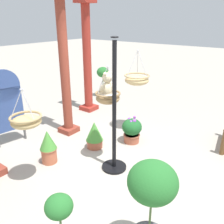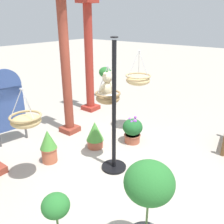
{
  "view_description": "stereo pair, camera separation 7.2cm",
  "coord_description": "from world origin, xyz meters",
  "px_view_note": "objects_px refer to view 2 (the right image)",
  "views": [
    {
      "loc": [
        -3.17,
        -2.32,
        2.55
      ],
      "look_at": [
        -0.01,
        0.05,
        0.99
      ],
      "focal_mm": 38.81,
      "sensor_mm": 36.0,
      "label": 1
    },
    {
      "loc": [
        -3.13,
        -2.38,
        2.55
      ],
      "look_at": [
        -0.01,
        0.05,
        0.99
      ],
      "focal_mm": 38.81,
      "sensor_mm": 36.0,
      "label": 2
    }
  ],
  "objects_px": {
    "greenhouse_pillar_right": "(89,60)",
    "potted_plant_bushy_green": "(105,80)",
    "potted_plant_small_succulent": "(57,221)",
    "display_sign_board": "(7,101)",
    "hanging_basket_right_low": "(138,79)",
    "potted_plant_flowering_red": "(148,202)",
    "potted_plant_tall_leafy": "(133,130)",
    "potted_plant_fern_front": "(48,146)",
    "hanging_basket_with_teddy": "(108,97)",
    "teddy_bear": "(107,86)",
    "display_pole_central": "(114,133)",
    "greenhouse_pillar_far_back": "(66,70)",
    "potted_plant_trailing_ivy": "(95,135)",
    "hanging_basket_left_high": "(26,120)"
  },
  "relations": [
    {
      "from": "potted_plant_trailing_ivy",
      "to": "display_sign_board",
      "type": "bearing_deg",
      "value": 121.04
    },
    {
      "from": "greenhouse_pillar_far_back",
      "to": "potted_plant_fern_front",
      "type": "relative_size",
      "value": 4.7
    },
    {
      "from": "potted_plant_tall_leafy",
      "to": "potted_plant_trailing_ivy",
      "type": "relative_size",
      "value": 0.99
    },
    {
      "from": "greenhouse_pillar_far_back",
      "to": "potted_plant_flowering_red",
      "type": "distance_m",
      "value": 3.57
    },
    {
      "from": "hanging_basket_right_low",
      "to": "potted_plant_small_succulent",
      "type": "relative_size",
      "value": 0.92
    },
    {
      "from": "potted_plant_small_succulent",
      "to": "display_sign_board",
      "type": "height_order",
      "value": "display_sign_board"
    },
    {
      "from": "potted_plant_trailing_ivy",
      "to": "hanging_basket_left_high",
      "type": "bearing_deg",
      "value": 177.4
    },
    {
      "from": "hanging_basket_right_low",
      "to": "potted_plant_small_succulent",
      "type": "height_order",
      "value": "hanging_basket_right_low"
    },
    {
      "from": "potted_plant_fern_front",
      "to": "hanging_basket_with_teddy",
      "type": "bearing_deg",
      "value": -49.04
    },
    {
      "from": "potted_plant_trailing_ivy",
      "to": "teddy_bear",
      "type": "bearing_deg",
      "value": -112.86
    },
    {
      "from": "potted_plant_bushy_green",
      "to": "potted_plant_small_succulent",
      "type": "bearing_deg",
      "value": -145.45
    },
    {
      "from": "greenhouse_pillar_far_back",
      "to": "potted_plant_bushy_green",
      "type": "height_order",
      "value": "greenhouse_pillar_far_back"
    },
    {
      "from": "display_pole_central",
      "to": "potted_plant_fern_front",
      "type": "relative_size",
      "value": 3.53
    },
    {
      "from": "teddy_bear",
      "to": "display_sign_board",
      "type": "xyz_separation_m",
      "value": [
        -0.72,
        2.04,
        -0.5
      ]
    },
    {
      "from": "teddy_bear",
      "to": "potted_plant_small_succulent",
      "type": "height_order",
      "value": "teddy_bear"
    },
    {
      "from": "potted_plant_small_succulent",
      "to": "potted_plant_trailing_ivy",
      "type": "relative_size",
      "value": 1.47
    },
    {
      "from": "potted_plant_fern_front",
      "to": "potted_plant_flowering_red",
      "type": "distance_m",
      "value": 2.5
    },
    {
      "from": "potted_plant_flowering_red",
      "to": "potted_plant_tall_leafy",
      "type": "xyz_separation_m",
      "value": [
        2.16,
        1.6,
        -0.46
      ]
    },
    {
      "from": "teddy_bear",
      "to": "greenhouse_pillar_right",
      "type": "height_order",
      "value": "greenhouse_pillar_right"
    },
    {
      "from": "potted_plant_tall_leafy",
      "to": "potted_plant_bushy_green",
      "type": "height_order",
      "value": "potted_plant_bushy_green"
    },
    {
      "from": "display_sign_board",
      "to": "hanging_basket_right_low",
      "type": "bearing_deg",
      "value": -38.71
    },
    {
      "from": "greenhouse_pillar_right",
      "to": "potted_plant_trailing_ivy",
      "type": "bearing_deg",
      "value": -134.93
    },
    {
      "from": "hanging_basket_left_high",
      "to": "potted_plant_fern_front",
      "type": "distance_m",
      "value": 0.96
    },
    {
      "from": "greenhouse_pillar_right",
      "to": "potted_plant_bushy_green",
      "type": "bearing_deg",
      "value": 20.71
    },
    {
      "from": "display_pole_central",
      "to": "potted_plant_fern_front",
      "type": "xyz_separation_m",
      "value": [
        -0.57,
        1.08,
        -0.36
      ]
    },
    {
      "from": "teddy_bear",
      "to": "potted_plant_bushy_green",
      "type": "bearing_deg",
      "value": 40.01
    },
    {
      "from": "teddy_bear",
      "to": "potted_plant_tall_leafy",
      "type": "distance_m",
      "value": 1.45
    },
    {
      "from": "potted_plant_flowering_red",
      "to": "potted_plant_bushy_green",
      "type": "bearing_deg",
      "value": 43.75
    },
    {
      "from": "display_pole_central",
      "to": "greenhouse_pillar_far_back",
      "type": "xyz_separation_m",
      "value": [
        0.55,
        1.74,
        0.78
      ]
    },
    {
      "from": "hanging_basket_right_low",
      "to": "display_sign_board",
      "type": "relative_size",
      "value": 0.48
    },
    {
      "from": "potted_plant_fern_front",
      "to": "potted_plant_trailing_ivy",
      "type": "relative_size",
      "value": 1.13
    },
    {
      "from": "display_pole_central",
      "to": "hanging_basket_left_high",
      "type": "xyz_separation_m",
      "value": [
        -1.1,
        0.84,
        0.4
      ]
    },
    {
      "from": "greenhouse_pillar_far_back",
      "to": "potted_plant_tall_leafy",
      "type": "distance_m",
      "value": 1.94
    },
    {
      "from": "hanging_basket_right_low",
      "to": "potted_plant_tall_leafy",
      "type": "bearing_deg",
      "value": -154.79
    },
    {
      "from": "greenhouse_pillar_right",
      "to": "potted_plant_flowering_red",
      "type": "bearing_deg",
      "value": -129.96
    },
    {
      "from": "hanging_basket_left_high",
      "to": "potted_plant_small_succulent",
      "type": "xyz_separation_m",
      "value": [
        -0.64,
        -1.41,
        -0.6
      ]
    },
    {
      "from": "greenhouse_pillar_far_back",
      "to": "display_sign_board",
      "type": "xyz_separation_m",
      "value": [
        -1.12,
        0.57,
        -0.53
      ]
    },
    {
      "from": "potted_plant_small_succulent",
      "to": "display_sign_board",
      "type": "xyz_separation_m",
      "value": [
        1.17,
        2.88,
        0.45
      ]
    },
    {
      "from": "hanging_basket_with_teddy",
      "to": "potted_plant_trailing_ivy",
      "type": "relative_size",
      "value": 1.15
    },
    {
      "from": "display_sign_board",
      "to": "potted_plant_fern_front",
      "type": "bearing_deg",
      "value": -90.21
    },
    {
      "from": "hanging_basket_right_low",
      "to": "potted_plant_fern_front",
      "type": "height_order",
      "value": "hanging_basket_right_low"
    },
    {
      "from": "hanging_basket_with_teddy",
      "to": "potted_plant_flowering_red",
      "type": "height_order",
      "value": "hanging_basket_with_teddy"
    },
    {
      "from": "teddy_bear",
      "to": "potted_plant_fern_front",
      "type": "xyz_separation_m",
      "value": [
        -0.72,
        0.81,
        -1.11
      ]
    },
    {
      "from": "display_pole_central",
      "to": "hanging_basket_with_teddy",
      "type": "bearing_deg",
      "value": 59.04
    },
    {
      "from": "teddy_bear",
      "to": "greenhouse_pillar_right",
      "type": "xyz_separation_m",
      "value": [
        1.8,
        2.09,
        -0.01
      ]
    },
    {
      "from": "teddy_bear",
      "to": "greenhouse_pillar_right",
      "type": "bearing_deg",
      "value": 49.29
    },
    {
      "from": "teddy_bear",
      "to": "potted_plant_small_succulent",
      "type": "distance_m",
      "value": 2.28
    },
    {
      "from": "hanging_basket_left_high",
      "to": "hanging_basket_right_low",
      "type": "bearing_deg",
      "value": -5.79
    },
    {
      "from": "greenhouse_pillar_far_back",
      "to": "greenhouse_pillar_right",
      "type": "bearing_deg",
      "value": 23.85
    },
    {
      "from": "greenhouse_pillar_far_back",
      "to": "potted_plant_tall_leafy",
      "type": "xyz_separation_m",
      "value": [
        0.47,
        -1.46,
        -1.18
      ]
    }
  ]
}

